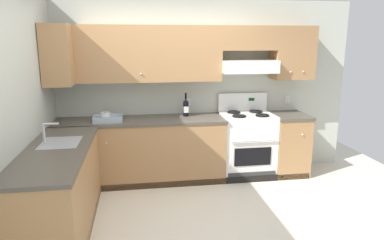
# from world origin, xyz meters

# --- Properties ---
(ground_plane) EXTENTS (7.04, 7.04, 0.00)m
(ground_plane) POSITION_xyz_m (0.00, 0.00, 0.00)
(ground_plane) COLOR beige
(wall_back) EXTENTS (4.68, 0.57, 2.55)m
(wall_back) POSITION_xyz_m (0.39, 1.53, 1.48)
(wall_back) COLOR beige
(wall_back) RESTS_ON ground_plane
(wall_left) EXTENTS (0.47, 4.00, 2.55)m
(wall_left) POSITION_xyz_m (-1.59, 0.23, 1.34)
(wall_left) COLOR beige
(wall_left) RESTS_ON ground_plane
(counter_back_run) EXTENTS (3.60, 0.65, 0.91)m
(counter_back_run) POSITION_xyz_m (0.02, 1.24, 0.45)
(counter_back_run) COLOR #A87A4C
(counter_back_run) RESTS_ON ground_plane
(counter_left_run) EXTENTS (0.63, 1.91, 1.13)m
(counter_left_run) POSITION_xyz_m (-1.24, -0.00, 0.46)
(counter_left_run) COLOR #A87A4C
(counter_left_run) RESTS_ON ground_plane
(stove) EXTENTS (0.76, 0.62, 1.20)m
(stove) POSITION_xyz_m (1.16, 1.25, 0.48)
(stove) COLOR white
(stove) RESTS_ON ground_plane
(wine_bottle) EXTENTS (0.08, 0.08, 0.34)m
(wine_bottle) POSITION_xyz_m (0.27, 1.36, 1.04)
(wine_bottle) COLOR black
(wine_bottle) RESTS_ON counter_back_run
(bowl) EXTENTS (0.38, 0.25, 0.08)m
(bowl) POSITION_xyz_m (-0.81, 1.16, 0.94)
(bowl) COLOR #9EADB7
(bowl) RESTS_ON counter_back_run
(paper_towel_roll) EXTENTS (0.13, 0.13, 0.10)m
(paper_towel_roll) POSITION_xyz_m (-0.86, 1.29, 0.96)
(paper_towel_roll) COLOR white
(paper_towel_roll) RESTS_ON counter_back_run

